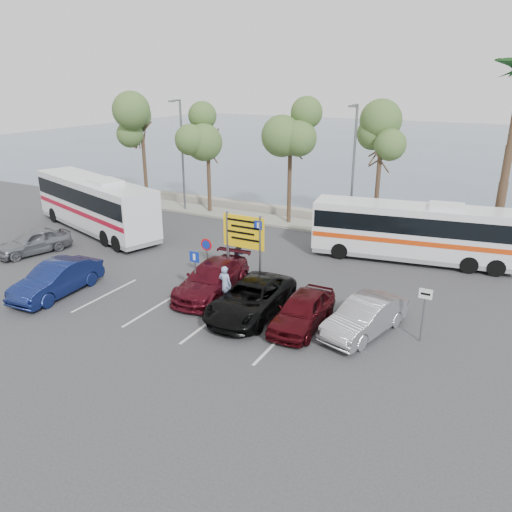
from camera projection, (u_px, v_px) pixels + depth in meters
The scene contains 25 objects.
ground at pixel (190, 304), 22.46m from camera, with size 120.00×120.00×0.00m, color #313134.
kerb_strip at pixel (308, 226), 34.07m from camera, with size 44.00×2.40×0.15m, color gray.
seawall at pixel (319, 216), 35.65m from camera, with size 48.00×0.80×0.60m, color gray.
sea at pixel (429, 147), 72.30m from camera, with size 140.00×140.00×0.00m, color #445B6E.
tree_far_left at pixel (141, 123), 38.12m from camera, with size 3.20×3.20×7.60m.
tree_left at pixel (207, 131), 35.58m from camera, with size 3.20×3.20×7.20m.
tree_mid at pixel (291, 126), 32.49m from camera, with size 3.20×3.20×8.00m.
tree_right at pixel (381, 138), 30.01m from camera, with size 3.20×3.20×7.40m.
street_lamp_left at pixel (182, 150), 36.55m from camera, with size 0.45×1.15×8.01m.
street_lamp_right at pixel (353, 164), 30.81m from camera, with size 0.45×1.15×8.01m.
direction_sign at pixel (244, 237), 23.85m from camera, with size 2.20×0.12×3.60m.
sign_no_stop at pixel (207, 254), 24.17m from camera, with size 0.60×0.08×2.35m.
sign_parking at pixel (195, 268), 22.71m from camera, with size 0.50×0.07×2.25m.
sign_taxi at pixel (424, 308), 18.89m from camera, with size 0.50×0.07×2.20m.
lane_markings at pixel (156, 308), 22.13m from camera, with size 12.02×4.20×0.01m, color silver, non-canonical shape.
coach_bus_left at pixel (95, 206), 32.58m from camera, with size 11.97×6.06×3.67m.
coach_bus_right at pixel (412, 234), 27.35m from camera, with size 10.94×3.93×3.34m.
car_silver_a at pixel (33, 241), 28.76m from camera, with size 1.68×4.18×1.43m, color slate.
car_blue at pixel (57, 279), 23.28m from camera, with size 1.63×4.69×1.54m, color #111C4F.
car_maroon at pixel (212, 279), 23.35m from camera, with size 2.09×5.14×1.49m, color #4B0C16.
car_red at pixel (303, 310), 20.27m from camera, with size 1.70×4.23×1.44m, color #40090E.
suv_black at pixel (251, 299), 21.33m from camera, with size 2.40×5.21×1.45m, color black.
car_silver_b at pixel (365, 317), 19.73m from camera, with size 1.52×4.35×1.43m, color gray.
pedestrian_near at pixel (225, 285), 22.37m from camera, with size 0.64×0.42×1.76m, color #899CC7.
pedestrian_far at pixel (239, 257), 25.90m from camera, with size 0.84×0.65×1.72m, color #353950.
Camera 1 is at (12.20, -16.60, 9.68)m, focal length 35.00 mm.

